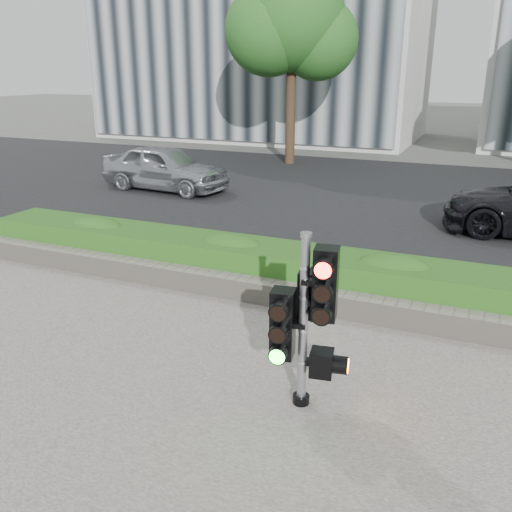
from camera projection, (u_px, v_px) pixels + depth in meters
name	position (u px, v px, depth m)	size (l,w,h in m)	color
ground	(229.00, 366.00, 6.64)	(120.00, 120.00, 0.00)	#51514C
sidewalk	(96.00, 508.00, 4.47)	(16.00, 11.00, 0.03)	#9E9389
road	(384.00, 198.00, 15.32)	(60.00, 13.00, 0.02)	black
curb	(309.00, 276.00, 9.36)	(60.00, 0.25, 0.12)	gray
stone_wall	(284.00, 295.00, 8.22)	(12.00, 0.32, 0.34)	gray
hedge	(298.00, 270.00, 8.73)	(12.00, 1.00, 0.68)	#4C942D
tree_left	(292.00, 22.00, 19.33)	(4.61, 4.03, 7.34)	black
traffic_signal	(307.00, 312.00, 5.53)	(0.69, 0.55, 1.92)	black
car_silver	(165.00, 168.00, 16.04)	(1.57, 3.91, 1.33)	#A3A6AA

